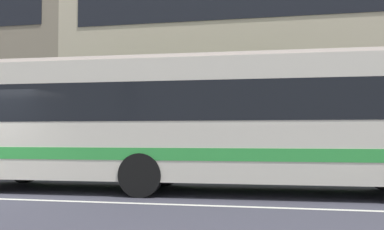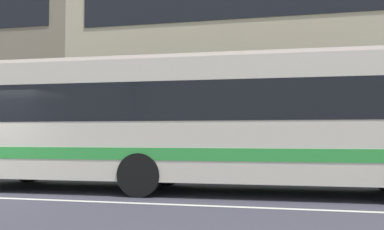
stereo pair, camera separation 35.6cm
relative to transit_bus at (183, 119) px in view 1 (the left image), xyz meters
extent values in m
cube|color=#1C5016|center=(-0.87, 3.37, -1.35)|extent=(12.77, 1.10, 0.91)
cube|color=#BFB396|center=(4.43, 11.46, 4.32)|extent=(22.43, 10.59, 12.26)
cube|color=beige|center=(0.00, 0.00, -0.05)|extent=(12.10, 2.90, 2.81)
cube|color=black|center=(0.00, 0.00, 0.37)|extent=(11.38, 2.90, 0.90)
cube|color=green|center=(0.00, 0.00, -0.83)|extent=(11.86, 2.92, 0.28)
cube|color=beige|center=(0.00, 0.00, 1.41)|extent=(11.61, 2.47, 0.12)
cylinder|color=black|center=(4.99, 1.32, -1.31)|extent=(1.01, 0.31, 1.00)
cylinder|color=black|center=(-0.78, 1.18, -1.31)|extent=(1.01, 0.31, 1.00)
cylinder|color=black|center=(-0.72, -1.22, -1.31)|extent=(1.01, 0.31, 1.00)
cylinder|color=black|center=(-5.05, 1.07, -1.31)|extent=(1.01, 0.31, 1.00)
camera|label=1|loc=(2.48, -11.01, -0.39)|focal=42.08mm
camera|label=2|loc=(2.83, -10.93, -0.39)|focal=42.08mm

